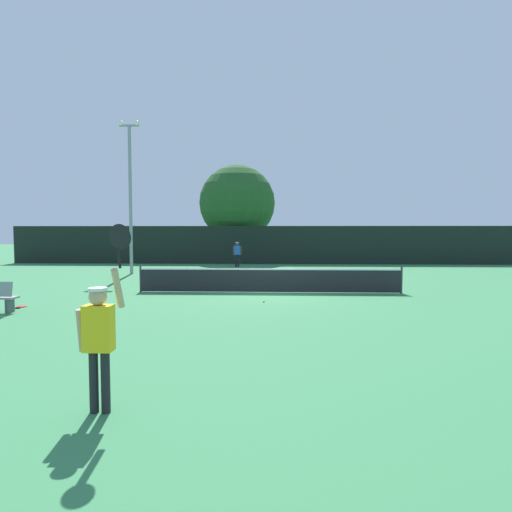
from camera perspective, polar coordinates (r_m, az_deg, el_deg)
The scene contains 11 objects.
ground_plane at distance 17.09m, azimuth 1.78°, elevation -4.87°, with size 120.00×120.00×0.00m, color #387F4C.
tennis_net at distance 17.02m, azimuth 1.79°, elevation -3.16°, with size 10.43×0.08×1.07m.
perimeter_fence at distance 31.80m, azimuth 2.08°, elevation 1.47°, with size 39.15×0.12×2.82m, color black.
player_serving at distance 6.16m, azimuth -20.06°, elevation -9.21°, with size 0.67×0.40×2.54m.
player_receiving at distance 29.04m, azimuth -2.50°, elevation 0.57°, with size 0.57×0.25×1.69m.
tennis_ball at distance 14.75m, azimuth 1.03°, elevation -6.05°, with size 0.07×0.07×0.07m, color #CCE033.
spare_racket at distance 15.78m, azimuth -28.77°, elevation -5.90°, with size 0.28×0.52×0.04m.
light_pole at distance 25.51m, azimuth -16.38°, elevation 8.68°, with size 1.18×0.28×8.62m.
large_tree at distance 35.14m, azimuth -2.52°, elevation 7.02°, with size 6.13×6.13×7.78m.
parked_car_near at distance 37.69m, azimuth -9.98°, elevation 0.75°, with size 2.13×4.30×1.69m.
parked_car_mid at distance 38.28m, azimuth -2.99°, elevation 0.84°, with size 2.00×4.25×1.69m.
Camera 1 is at (0.18, -16.91, 2.44)m, focal length 30.09 mm.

